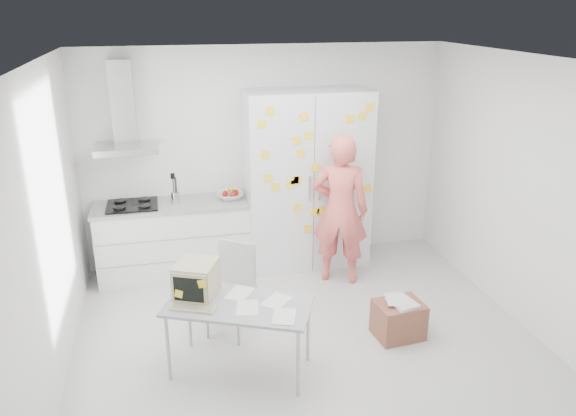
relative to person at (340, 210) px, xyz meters
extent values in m
cube|color=silver|center=(-0.70, -1.10, -0.90)|extent=(4.50, 4.00, 0.02)
cube|color=white|center=(-0.70, 0.90, 0.46)|extent=(4.50, 0.02, 2.70)
cube|color=white|center=(-2.95, -1.10, 0.46)|extent=(0.02, 4.00, 2.70)
cube|color=white|center=(1.55, -1.10, 0.46)|extent=(0.02, 4.00, 2.70)
cube|color=white|center=(-0.70, -1.10, 1.81)|extent=(4.50, 4.00, 0.02)
cube|color=white|center=(-1.90, 0.60, -0.45)|extent=(1.80, 0.60, 0.88)
cube|color=gray|center=(-1.90, 0.30, -0.31)|extent=(1.76, 0.01, 0.01)
cube|color=gray|center=(-1.90, 0.30, -0.59)|extent=(1.76, 0.01, 0.01)
cube|color=#9E9E99|center=(-1.90, 0.60, 0.01)|extent=(1.84, 0.63, 0.04)
cube|color=black|center=(-2.35, 0.60, 0.03)|extent=(0.58, 0.50, 0.03)
cylinder|color=black|center=(-2.49, 0.48, 0.06)|extent=(0.14, 0.14, 0.02)
cylinder|color=black|center=(-2.21, 0.48, 0.06)|extent=(0.14, 0.14, 0.02)
cylinder|color=black|center=(-2.49, 0.72, 0.06)|extent=(0.14, 0.14, 0.02)
cylinder|color=black|center=(-2.21, 0.72, 0.06)|extent=(0.14, 0.14, 0.02)
cylinder|color=silver|center=(-1.85, 0.60, 0.10)|extent=(0.10, 0.10, 0.14)
cylinder|color=black|center=(-1.87, 0.61, 0.20)|extent=(0.01, 0.01, 0.30)
cylinder|color=black|center=(-1.83, 0.59, 0.20)|extent=(0.01, 0.01, 0.30)
cylinder|color=black|center=(-1.85, 0.62, 0.20)|extent=(0.01, 0.01, 0.30)
cube|color=black|center=(-1.87, 0.61, 0.36)|extent=(0.05, 0.01, 0.07)
imported|color=white|center=(-1.20, 0.60, 0.06)|extent=(0.31, 0.31, 0.08)
sphere|color=#B2140F|center=(-1.26, 0.62, 0.09)|extent=(0.08, 0.08, 0.08)
sphere|color=#B2140F|center=(-1.17, 0.55, 0.09)|extent=(0.08, 0.08, 0.08)
sphere|color=#B2140F|center=(-1.13, 0.64, 0.09)|extent=(0.08, 0.08, 0.08)
cylinder|color=yellow|center=(-1.22, 0.62, 0.14)|extent=(0.09, 0.17, 0.10)
cylinder|color=yellow|center=(-1.20, 0.62, 0.14)|extent=(0.04, 0.17, 0.10)
cylinder|color=yellow|center=(-1.17, 0.62, 0.14)|extent=(0.08, 0.17, 0.10)
cube|color=silver|center=(-2.35, 0.65, 0.71)|extent=(0.70, 0.48, 0.07)
cube|color=silver|center=(-2.35, 0.77, 1.21)|extent=(0.26, 0.24, 0.95)
cube|color=silver|center=(-0.25, 0.57, 0.21)|extent=(1.50, 0.65, 2.20)
cube|color=slate|center=(-0.25, 0.25, 0.21)|extent=(0.01, 0.01, 2.16)
cube|color=silver|center=(-0.31, 0.24, 0.21)|extent=(0.02, 0.02, 0.30)
cube|color=silver|center=(-0.19, 0.24, 0.21)|extent=(0.02, 0.02, 0.30)
cube|color=yellow|center=(0.16, 0.24, 1.01)|extent=(0.10, 0.00, 0.10)
cube|color=yellow|center=(0.31, 0.24, 1.03)|extent=(0.12, 0.00, 0.12)
cube|color=yellow|center=(0.42, 0.24, 0.16)|extent=(0.12, 0.00, 0.12)
cube|color=yellow|center=(-0.48, 0.24, 0.32)|extent=(0.10, 0.00, 0.10)
cube|color=yellow|center=(-0.24, 0.24, 0.46)|extent=(0.12, 0.00, 0.12)
cube|color=yellow|center=(0.12, 0.24, -0.04)|extent=(0.12, 0.00, 0.12)
cube|color=yellow|center=(-0.45, 0.24, -0.03)|extent=(0.10, 0.00, 0.10)
cube|color=yellow|center=(-0.38, 0.24, 1.06)|extent=(0.12, 0.00, 0.12)
cube|color=yellow|center=(-0.16, 0.24, -0.08)|extent=(0.12, 0.00, 0.12)
cube|color=yellow|center=(0.16, 0.24, 0.30)|extent=(0.12, 0.00, 0.12)
cube|color=yellow|center=(0.04, 0.24, 0.05)|extent=(0.10, 0.00, 0.10)
cube|color=yellow|center=(-0.46, 0.24, 0.79)|extent=(0.12, 0.00, 0.12)
cube|color=yellow|center=(-0.71, 0.24, 0.25)|extent=(0.10, 0.00, 0.10)
cube|color=yellow|center=(-0.80, 0.24, 0.37)|extent=(0.10, 0.00, 0.10)
cube|color=yellow|center=(-0.86, 0.24, 0.99)|extent=(0.11, 0.00, 0.11)
cube|color=yellow|center=(-0.32, 0.24, -0.31)|extent=(0.10, 0.00, 0.10)
cube|color=yellow|center=(-0.45, 0.24, 0.32)|extent=(0.11, 0.00, 0.11)
cube|color=yellow|center=(0.29, 0.24, -0.30)|extent=(0.11, 0.00, 0.11)
cube|color=yellow|center=(0.39, 0.24, 1.13)|extent=(0.10, 0.00, 0.10)
cube|color=yellow|center=(-0.42, 0.24, 0.63)|extent=(0.10, 0.00, 0.10)
cube|color=yellow|center=(-0.53, 0.24, 0.27)|extent=(0.11, 0.00, 0.11)
cube|color=yellow|center=(-0.07, 0.24, -0.38)|extent=(0.10, 0.00, 0.10)
cube|color=yellow|center=(-0.77, 0.24, 1.13)|extent=(0.10, 0.00, 0.10)
cube|color=yellow|center=(-0.83, 0.24, 0.65)|extent=(0.12, 0.00, 0.12)
cube|color=yellow|center=(0.06, 0.24, -0.13)|extent=(0.11, 0.00, 0.11)
cube|color=yellow|center=(-0.33, 0.24, 0.84)|extent=(0.11, 0.00, 0.11)
cube|color=yellow|center=(0.02, 0.24, 0.39)|extent=(0.11, 0.00, 0.11)
cube|color=yellow|center=(-0.23, 0.24, -0.10)|extent=(0.11, 0.00, 0.11)
imported|color=#ED635C|center=(0.00, 0.00, 0.00)|extent=(0.77, 0.65, 1.79)
cube|color=#95999E|center=(-1.41, -1.51, -0.23)|extent=(1.41, 1.09, 0.03)
cylinder|color=#A8A8AD|center=(-2.04, -1.52, -0.57)|extent=(0.04, 0.04, 0.65)
cylinder|color=#A8A8AD|center=(-0.99, -1.98, -0.57)|extent=(0.04, 0.04, 0.65)
cylinder|color=#A8A8AD|center=(-1.83, -1.04, -0.57)|extent=(0.04, 0.04, 0.65)
cylinder|color=#A8A8AD|center=(-0.78, -1.51, -0.57)|extent=(0.04, 0.04, 0.65)
cube|color=#BBB28B|center=(-1.75, -1.28, -0.05)|extent=(0.46, 0.47, 0.32)
cube|color=#BBB28B|center=(-1.83, -1.45, -0.05)|extent=(0.30, 0.15, 0.29)
cube|color=black|center=(-1.83, -1.46, -0.05)|extent=(0.25, 0.11, 0.22)
cube|color=yellow|center=(-1.92, -1.43, -0.10)|extent=(0.08, 0.04, 0.08)
cube|color=yellow|center=(-1.72, -1.52, 0.02)|extent=(0.08, 0.04, 0.09)
cube|color=#BBB28B|center=(-1.81, -1.51, -0.20)|extent=(0.42, 0.28, 0.02)
cube|color=gray|center=(-1.81, -1.51, -0.19)|extent=(0.37, 0.24, 0.01)
cube|color=silver|center=(-1.35, -1.59, -0.21)|extent=(0.23, 0.30, 0.00)
cube|color=silver|center=(-1.08, -1.54, -0.21)|extent=(0.32, 0.32, 0.00)
cube|color=silver|center=(-1.07, -1.81, -0.21)|extent=(0.26, 0.31, 0.00)
cube|color=silver|center=(-1.38, -1.33, -0.21)|extent=(0.30, 0.33, 0.00)
cube|color=#A5A4A3|center=(-1.42, -0.89, -0.44)|extent=(0.58, 0.58, 0.04)
cube|color=#A5A4A3|center=(-1.31, -0.73, -0.19)|extent=(0.35, 0.25, 0.46)
cylinder|color=#A0A1A5|center=(-1.66, -0.93, -0.68)|extent=(0.04, 0.04, 0.43)
cylinder|color=#A0A1A5|center=(-1.37, -1.12, -0.68)|extent=(0.04, 0.04, 0.43)
cylinder|color=#A0A1A5|center=(-1.47, -0.65, -0.68)|extent=(0.04, 0.04, 0.43)
cylinder|color=#A0A1A5|center=(-1.18, -0.84, -0.68)|extent=(0.04, 0.04, 0.43)
cube|color=brown|center=(0.21, -1.32, -0.71)|extent=(0.49, 0.41, 0.37)
cube|color=silver|center=(0.23, -1.33, -0.51)|extent=(0.28, 0.33, 0.03)
cube|color=silver|center=(0.18, -1.28, -0.49)|extent=(0.24, 0.31, 0.00)
camera|label=1|loc=(-1.96, -5.81, 2.25)|focal=35.00mm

